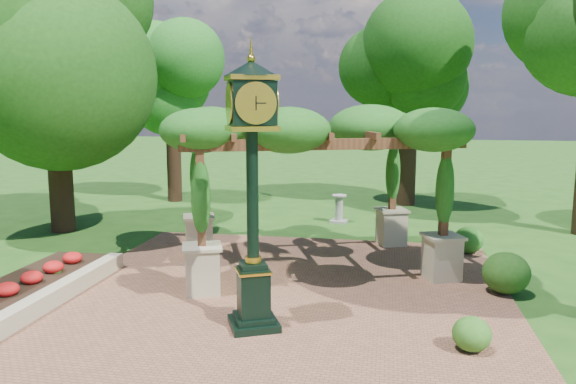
# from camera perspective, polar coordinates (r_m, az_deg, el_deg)

# --- Properties ---
(ground) EXTENTS (120.00, 120.00, 0.00)m
(ground) POSITION_cam_1_polar(r_m,az_deg,el_deg) (11.14, -2.34, -13.25)
(ground) COLOR #1E4714
(ground) RESTS_ON ground
(brick_plaza) EXTENTS (10.00, 12.00, 0.04)m
(brick_plaza) POSITION_cam_1_polar(r_m,az_deg,el_deg) (12.05, -1.29, -11.40)
(brick_plaza) COLOR brown
(brick_plaza) RESTS_ON ground
(border_wall) EXTENTS (0.35, 5.00, 0.40)m
(border_wall) POSITION_cam_1_polar(r_m,az_deg,el_deg) (13.22, -21.98, -9.38)
(border_wall) COLOR #C6B793
(border_wall) RESTS_ON ground
(flower_bed) EXTENTS (1.50, 5.00, 0.36)m
(flower_bed) POSITION_cam_1_polar(r_m,az_deg,el_deg) (13.72, -25.20, -9.01)
(flower_bed) COLOR red
(flower_bed) RESTS_ON ground
(pedestal_clock) EXTENTS (1.31, 1.31, 5.03)m
(pedestal_clock) POSITION_cam_1_polar(r_m,az_deg,el_deg) (10.17, -3.65, 2.12)
(pedestal_clock) COLOR black
(pedestal_clock) RESTS_ON brick_plaza
(pergola) EXTENTS (7.61, 6.14, 4.15)m
(pergola) POSITION_cam_1_polar(r_m,az_deg,el_deg) (14.26, 2.41, 5.69)
(pergola) COLOR #BBB08B
(pergola) RESTS_ON brick_plaza
(sundial) EXTENTS (0.64, 0.64, 1.01)m
(sundial) POSITION_cam_1_polar(r_m,az_deg,el_deg) (20.16, 5.21, -1.88)
(sundial) COLOR gray
(sundial) RESTS_ON ground
(shrub_front) EXTENTS (0.70, 0.70, 0.59)m
(shrub_front) POSITION_cam_1_polar(r_m,az_deg,el_deg) (10.32, 18.16, -13.54)
(shrub_front) COLOR #2C621C
(shrub_front) RESTS_ON brick_plaza
(shrub_mid) EXTENTS (1.11, 1.11, 0.93)m
(shrub_mid) POSITION_cam_1_polar(r_m,az_deg,el_deg) (13.46, 21.29, -7.66)
(shrub_mid) COLOR #224C15
(shrub_mid) RESTS_ON brick_plaza
(shrub_back) EXTENTS (1.08, 1.08, 0.75)m
(shrub_back) POSITION_cam_1_polar(r_m,az_deg,el_deg) (16.69, 17.85, -4.66)
(shrub_back) COLOR #255F1B
(shrub_back) RESTS_ON brick_plaza
(tree_west_near) EXTENTS (5.27, 5.27, 9.13)m
(tree_west_near) POSITION_cam_1_polar(r_m,az_deg,el_deg) (19.98, -22.87, 14.18)
(tree_west_near) COLOR #331F14
(tree_west_near) RESTS_ON ground
(tree_west_far) EXTENTS (3.15, 3.15, 7.41)m
(tree_west_far) POSITION_cam_1_polar(r_m,az_deg,el_deg) (24.84, -11.74, 10.67)
(tree_west_far) COLOR black
(tree_west_far) RESTS_ON ground
(tree_north) EXTENTS (3.99, 3.99, 8.14)m
(tree_north) POSITION_cam_1_polar(r_m,az_deg,el_deg) (23.95, 12.30, 11.95)
(tree_north) COLOR #312013
(tree_north) RESTS_ON ground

